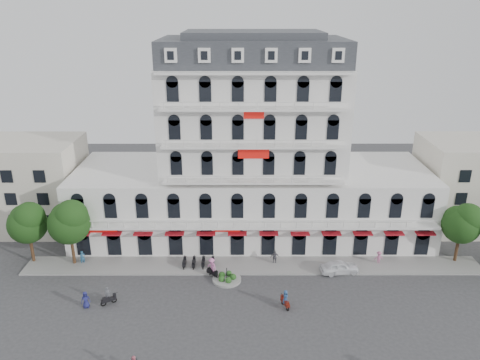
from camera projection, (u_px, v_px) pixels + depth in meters
name	position (u px, v px, depth m)	size (l,w,h in m)	color
ground	(256.00, 314.00, 46.19)	(120.00, 120.00, 0.00)	#38383A
sidewalk	(253.00, 266.00, 54.58)	(53.00, 4.00, 0.16)	gray
main_building	(252.00, 161.00, 59.49)	(45.00, 15.00, 25.80)	silver
flank_building_west	(28.00, 184.00, 62.72)	(14.00, 10.00, 12.00)	beige
flank_building_east	(474.00, 184.00, 62.82)	(14.00, 10.00, 12.00)	beige
traffic_island	(227.00, 278.00, 51.71)	(3.20, 3.20, 1.60)	gray
parked_scooter_row	(199.00, 267.00, 54.41)	(4.40, 1.80, 1.10)	black
tree_west_outer	(27.00, 221.00, 53.59)	(4.50, 4.48, 7.76)	#382314
tree_west_inner	(69.00, 221.00, 53.01)	(4.76, 4.76, 8.25)	#382314
tree_east_inner	(462.00, 222.00, 53.71)	(4.40, 4.37, 7.57)	#382314
parked_car	(339.00, 267.00, 53.03)	(1.77, 4.41, 1.50)	white
rider_west	(108.00, 297.00, 47.39)	(1.49, 1.11, 2.03)	black
rider_east	(285.00, 299.00, 46.87)	(0.86, 1.63, 2.00)	maroon
rider_center	(212.00, 267.00, 52.05)	(1.37, 1.35, 2.36)	black
pedestrian_left	(86.00, 300.00, 46.88)	(0.88, 0.58, 1.81)	navy
pedestrian_mid	(275.00, 257.00, 54.76)	(1.05, 0.44, 1.79)	#525158
pedestrian_right	(379.00, 258.00, 54.81)	(1.06, 0.61, 1.65)	#B9628D
pedestrian_far	(83.00, 258.00, 54.74)	(0.62, 0.41, 1.71)	#2A597E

